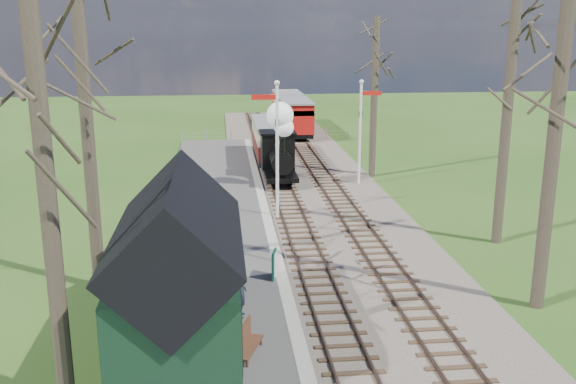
# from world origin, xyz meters

# --- Properties ---
(distant_hills) EXTENTS (114.40, 48.00, 22.02)m
(distant_hills) POSITION_xyz_m (1.40, 64.38, -16.21)
(distant_hills) COLOR #385B23
(distant_hills) RESTS_ON ground
(ballast_bed) EXTENTS (8.00, 60.00, 0.10)m
(ballast_bed) POSITION_xyz_m (1.30, 22.00, 0.05)
(ballast_bed) COLOR brown
(ballast_bed) RESTS_ON ground
(track_near) EXTENTS (1.60, 60.00, 0.15)m
(track_near) POSITION_xyz_m (0.00, 22.00, 0.10)
(track_near) COLOR brown
(track_near) RESTS_ON ground
(track_far) EXTENTS (1.60, 60.00, 0.15)m
(track_far) POSITION_xyz_m (2.60, 22.00, 0.10)
(track_far) COLOR brown
(track_far) RESTS_ON ground
(platform) EXTENTS (5.00, 44.00, 0.20)m
(platform) POSITION_xyz_m (-3.50, 14.00, 0.10)
(platform) COLOR #474442
(platform) RESTS_ON ground
(coping_strip) EXTENTS (0.40, 44.00, 0.21)m
(coping_strip) POSITION_xyz_m (-1.20, 14.00, 0.10)
(coping_strip) COLOR #B2AD9E
(coping_strip) RESTS_ON ground
(station_shed) EXTENTS (3.25, 6.30, 4.78)m
(station_shed) POSITION_xyz_m (-4.30, 4.00, 2.27)
(station_shed) COLOR black
(station_shed) RESTS_ON platform
(semaphore_near) EXTENTS (1.22, 0.24, 6.22)m
(semaphore_near) POSITION_xyz_m (-0.77, 16.00, 3.62)
(semaphore_near) COLOR silver
(semaphore_near) RESTS_ON ground
(semaphore_far) EXTENTS (1.22, 0.24, 5.72)m
(semaphore_far) POSITION_xyz_m (4.37, 22.00, 3.35)
(semaphore_far) COLOR silver
(semaphore_far) RESTS_ON ground
(bare_trees) EXTENTS (15.51, 22.39, 12.00)m
(bare_trees) POSITION_xyz_m (1.33, 10.10, 5.21)
(bare_trees) COLOR #382D23
(bare_trees) RESTS_ON ground
(fence_line) EXTENTS (12.60, 0.08, 1.00)m
(fence_line) POSITION_xyz_m (0.30, 36.00, 0.55)
(fence_line) COLOR slate
(fence_line) RESTS_ON ground
(locomotive) EXTENTS (1.80, 4.21, 4.51)m
(locomotive) POSITION_xyz_m (-0.01, 22.55, 2.08)
(locomotive) COLOR black
(locomotive) RESTS_ON ground
(coach) EXTENTS (2.10, 7.21, 2.21)m
(coach) POSITION_xyz_m (0.00, 28.62, 1.52)
(coach) COLOR black
(coach) RESTS_ON ground
(red_carriage_a) EXTENTS (2.29, 5.66, 2.41)m
(red_carriage_a) POSITION_xyz_m (2.60, 37.33, 1.64)
(red_carriage_a) COLOR black
(red_carriage_a) RESTS_ON ground
(red_carriage_b) EXTENTS (2.29, 5.66, 2.41)m
(red_carriage_b) POSITION_xyz_m (2.60, 42.83, 1.64)
(red_carriage_b) COLOR black
(red_carriage_b) RESTS_ON ground
(sign_board) EXTENTS (0.24, 0.66, 0.98)m
(sign_board) POSITION_xyz_m (-1.46, 8.66, 0.69)
(sign_board) COLOR #0E422E
(sign_board) RESTS_ON platform
(bench) EXTENTS (0.86, 1.43, 0.79)m
(bench) POSITION_xyz_m (-2.66, 3.57, 0.57)
(bench) COLOR #4E2D1C
(bench) RESTS_ON platform
(person) EXTENTS (0.39, 0.56, 1.45)m
(person) POSITION_xyz_m (-2.68, 5.85, 0.92)
(person) COLOR black
(person) RESTS_ON platform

